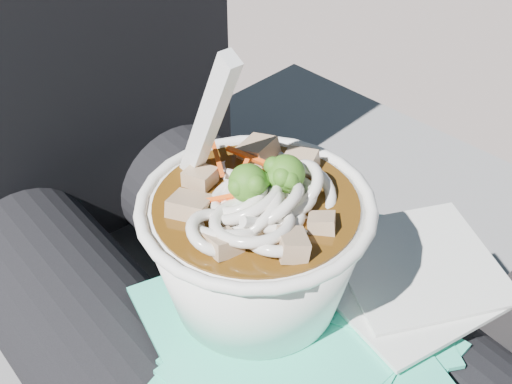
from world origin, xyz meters
TOP-DOWN VIEW (x-y plane):
  - lap at (0.00, 0.00)m, footprint 0.32×0.48m
  - person_body at (0.00, 0.09)m, footprint 0.34×0.94m
  - plastic_bag at (0.01, -0.08)m, footprint 0.30×0.30m
  - napkins at (0.11, -0.09)m, footprint 0.17×0.16m
  - udon_bowl at (0.00, -0.03)m, footprint 0.19×0.19m

SIDE VIEW (x-z plane):
  - lap at x=0.00m, z-range 0.43..0.57m
  - person_body at x=0.00m, z-range 0.04..1.02m
  - plastic_bag at x=0.01m, z-range 0.57..0.59m
  - napkins at x=0.11m, z-range 0.59..0.60m
  - udon_bowl at x=0.00m, z-range 0.54..0.75m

